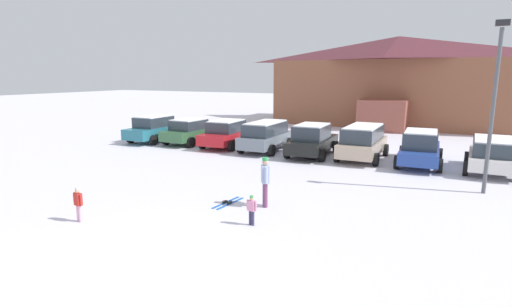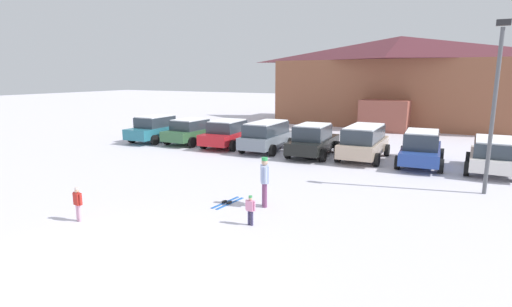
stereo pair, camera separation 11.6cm
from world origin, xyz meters
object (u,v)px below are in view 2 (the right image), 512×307
(parked_green_coupe, at_px, (191,131))
(parked_white_suv, at_px, (494,154))
(lamp_post, at_px, (495,100))
(skier_child_in_red_jacket, at_px, (78,202))
(parked_grey_wagon, at_px, (267,135))
(parked_beige_suv, at_px, (364,141))
(skier_adult_in_blue_parka, at_px, (265,179))
(parked_black_sedan, at_px, (313,140))
(pair_of_skis, at_px, (227,203))
(parked_blue_hatchback, at_px, (421,148))
(parked_teal_hatchback, at_px, (157,128))
(parked_red_sedan, at_px, (229,133))
(ski_lodge, at_px, (398,80))
(skier_child_in_pink_snowsuit, at_px, (250,209))

(parked_green_coupe, xyz_separation_m, parked_white_suv, (16.64, -0.12, 0.04))
(lamp_post, bearing_deg, skier_child_in_red_jacket, -140.83)
(parked_grey_wagon, xyz_separation_m, parked_white_suv, (11.25, -0.01, -0.07))
(parked_grey_wagon, distance_m, parked_beige_suv, 5.46)
(skier_child_in_red_jacket, relative_size, skier_adult_in_blue_parka, 0.63)
(parked_black_sedan, height_order, pair_of_skis, parked_black_sedan)
(parked_grey_wagon, bearing_deg, parked_blue_hatchback, 0.88)
(parked_teal_hatchback, xyz_separation_m, parked_blue_hatchback, (16.21, 0.29, 0.00))
(parked_red_sedan, relative_size, parked_black_sedan, 1.02)
(parked_teal_hatchback, height_order, parked_red_sedan, parked_teal_hatchback)
(parked_green_coupe, bearing_deg, parked_white_suv, -0.42)
(parked_black_sedan, relative_size, skier_child_in_red_jacket, 4.30)
(parked_red_sedan, relative_size, skier_child_in_red_jacket, 4.41)
(ski_lodge, height_order, parked_blue_hatchback, ski_lodge)
(parked_grey_wagon, relative_size, skier_child_in_red_jacket, 4.08)
(parked_black_sedan, bearing_deg, skier_child_in_pink_snowsuit, -80.07)
(ski_lodge, xyz_separation_m, lamp_post, (6.25, -20.57, -0.38))
(ski_lodge, height_order, parked_teal_hatchback, ski_lodge)
(parked_green_coupe, relative_size, parked_black_sedan, 0.91)
(skier_child_in_pink_snowsuit, relative_size, skier_adult_in_blue_parka, 0.53)
(skier_adult_in_blue_parka, bearing_deg, pair_of_skis, -166.82)
(parked_red_sedan, xyz_separation_m, pair_of_skis, (5.71, -9.42, -0.80))
(parked_green_coupe, distance_m, parked_blue_hatchback, 13.62)
(parked_grey_wagon, bearing_deg, pair_of_skis, -71.87)
(parked_teal_hatchback, relative_size, skier_child_in_red_jacket, 4.44)
(parked_beige_suv, distance_m, parked_white_suv, 5.80)
(parked_beige_suv, distance_m, skier_child_in_red_jacket, 14.07)
(parked_blue_hatchback, bearing_deg, parked_green_coupe, -179.93)
(pair_of_skis, bearing_deg, ski_lodge, 86.56)
(ski_lodge, bearing_deg, parked_blue_hatchback, -77.59)
(parked_grey_wagon, relative_size, skier_child_in_pink_snowsuit, 4.79)
(parked_teal_hatchback, relative_size, parked_green_coupe, 1.14)
(parked_green_coupe, xyz_separation_m, lamp_post, (16.23, -3.97, 2.64))
(parked_beige_suv, xyz_separation_m, skier_adult_in_blue_parka, (-1.17, -9.16, 0.01))
(skier_child_in_pink_snowsuit, bearing_deg, ski_lodge, 90.19)
(parked_green_coupe, height_order, parked_red_sedan, parked_red_sedan)
(parked_teal_hatchback, distance_m, lamp_post, 19.35)
(parked_blue_hatchback, bearing_deg, ski_lodge, 102.41)
(parked_black_sedan, bearing_deg, parked_grey_wagon, 178.74)
(skier_child_in_pink_snowsuit, distance_m, lamp_post, 9.60)
(parked_green_coupe, distance_m, skier_child_in_pink_snowsuit, 14.71)
(parked_grey_wagon, bearing_deg, parked_black_sedan, -1.26)
(ski_lodge, height_order, parked_red_sedan, ski_lodge)
(parked_beige_suv, xyz_separation_m, skier_child_in_pink_snowsuit, (-0.78, -10.86, -0.43))
(pair_of_skis, bearing_deg, parked_green_coupe, 132.06)
(parked_grey_wagon, relative_size, parked_white_suv, 1.05)
(parked_blue_hatchback, relative_size, lamp_post, 0.76)
(parked_white_suv, relative_size, skier_child_in_red_jacket, 3.87)
(parked_black_sedan, height_order, parked_blue_hatchback, parked_black_sedan)
(parked_beige_suv, xyz_separation_m, parked_blue_hatchback, (2.77, -0.11, -0.09))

